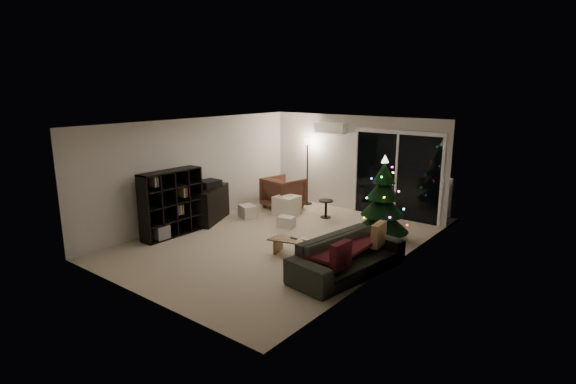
# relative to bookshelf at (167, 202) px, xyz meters

# --- Properties ---
(room) EXTENTS (6.50, 7.51, 2.60)m
(room) POSITION_rel_bookshelf_xyz_m (2.71, 2.55, 0.29)
(room) COLOR beige
(room) RESTS_ON ground
(bookshelf) EXTENTS (0.75, 1.51, 1.46)m
(bookshelf) POSITION_rel_bookshelf_xyz_m (0.00, 0.00, 0.00)
(bookshelf) COLOR black
(bookshelf) RESTS_ON floor
(media_cabinet) EXTENTS (1.01, 1.43, 0.84)m
(media_cabinet) POSITION_rel_bookshelf_xyz_m (0.00, 1.25, -0.31)
(media_cabinet) COLOR black
(media_cabinet) RESTS_ON floor
(stereo) EXTENTS (0.42, 0.50, 0.18)m
(stereo) POSITION_rel_bookshelf_xyz_m (0.00, 1.25, 0.20)
(stereo) COLOR black
(stereo) RESTS_ON media_cabinet
(armchair) EXTENTS (1.05, 1.07, 0.85)m
(armchair) POSITION_rel_bookshelf_xyz_m (0.67, 3.29, -0.30)
(armchair) COLOR #482D20
(armchair) RESTS_ON floor
(ottoman) EXTENTS (0.59, 0.59, 0.50)m
(ottoman) POSITION_rel_bookshelf_xyz_m (1.18, 2.80, -0.48)
(ottoman) COLOR beige
(ottoman) RESTS_ON floor
(cardboard_box_a) EXTENTS (0.52, 0.47, 0.31)m
(cardboard_box_a) POSITION_rel_bookshelf_xyz_m (0.51, 2.05, -0.58)
(cardboard_box_a) COLOR beige
(cardboard_box_a) RESTS_ON floor
(cardboard_box_b) EXTENTS (0.42, 0.35, 0.26)m
(cardboard_box_b) POSITION_rel_bookshelf_xyz_m (1.80, 2.00, -0.60)
(cardboard_box_b) COLOR beige
(cardboard_box_b) RESTS_ON floor
(side_table) EXTENTS (0.43, 0.43, 0.45)m
(side_table) POSITION_rel_bookshelf_xyz_m (2.08, 3.24, -0.50)
(side_table) COLOR black
(side_table) RESTS_ON floor
(floor_lamp) EXTENTS (0.29, 0.29, 1.81)m
(floor_lamp) POSITION_rel_bookshelf_xyz_m (0.92, 4.04, 0.17)
(floor_lamp) COLOR black
(floor_lamp) RESTS_ON floor
(sofa) EXTENTS (1.22, 2.39, 0.67)m
(sofa) POSITION_rel_bookshelf_xyz_m (4.30, 0.57, -0.40)
(sofa) COLOR #272B21
(sofa) RESTS_ON floor
(sofa_throw) EXTENTS (0.71, 1.64, 0.05)m
(sofa_throw) POSITION_rel_bookshelf_xyz_m (4.20, 0.57, -0.25)
(sofa_throw) COLOR #4E131B
(sofa_throw) RESTS_ON sofa
(cushion_a) EXTENTS (0.17, 0.45, 0.44)m
(cushion_a) POSITION_rel_bookshelf_xyz_m (4.55, 1.22, -0.13)
(cushion_a) COLOR #A98349
(cushion_a) RESTS_ON sofa
(cushion_b) EXTENTS (0.16, 0.45, 0.44)m
(cushion_b) POSITION_rel_bookshelf_xyz_m (4.55, -0.08, -0.13)
(cushion_b) COLOR #4E131B
(cushion_b) RESTS_ON sofa
(coffee_table) EXTENTS (1.21, 0.68, 0.36)m
(coffee_table) POSITION_rel_bookshelf_xyz_m (3.20, 0.64, -0.55)
(coffee_table) COLOR olive
(coffee_table) RESTS_ON floor
(remote_a) EXTENTS (0.14, 0.04, 0.02)m
(remote_a) POSITION_rel_bookshelf_xyz_m (3.05, 0.64, -0.36)
(remote_a) COLOR black
(remote_a) RESTS_ON coffee_table
(remote_b) EXTENTS (0.14, 0.08, 0.02)m
(remote_b) POSITION_rel_bookshelf_xyz_m (3.30, 0.69, -0.36)
(remote_b) COLOR slate
(remote_b) RESTS_ON coffee_table
(christmas_tree) EXTENTS (1.48, 1.48, 1.84)m
(christmas_tree) POSITION_rel_bookshelf_xyz_m (3.95, 2.57, 0.19)
(christmas_tree) COLOR black
(christmas_tree) RESTS_ON floor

